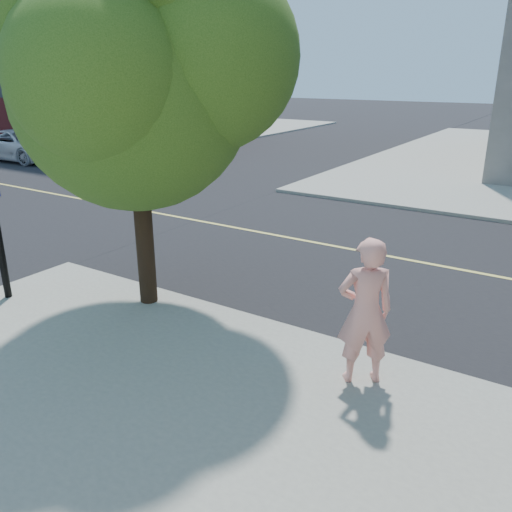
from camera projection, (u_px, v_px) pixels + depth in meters
The scene contains 8 objects.
ground at pixel (100, 276), 11.09m from camera, with size 140.00×140.00×0.00m, color black.
road_ew at pixel (225, 226), 14.66m from camera, with size 140.00×9.00×0.01m, color black.
sidewalk_nw at pixel (111, 127), 39.83m from camera, with size 26.00×25.00×0.12m, color gray.
church at pixel (92, 19), 33.14m from camera, with size 15.20×12.00×14.40m.
office_block at pixel (26, 4), 41.76m from camera, with size 12.00×14.08×18.00m.
man_on_phone at pixel (365, 312), 6.84m from camera, with size 0.74×0.49×2.04m, color #F9A297.
street_tree at pixel (137, 61), 8.21m from camera, with size 4.82×4.38×6.40m.
car_a at pixel (22, 145), 25.18m from camera, with size 2.41×5.22×1.45m, color silver.
Camera 1 is at (8.35, -6.89, 4.11)m, focal length 36.73 mm.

